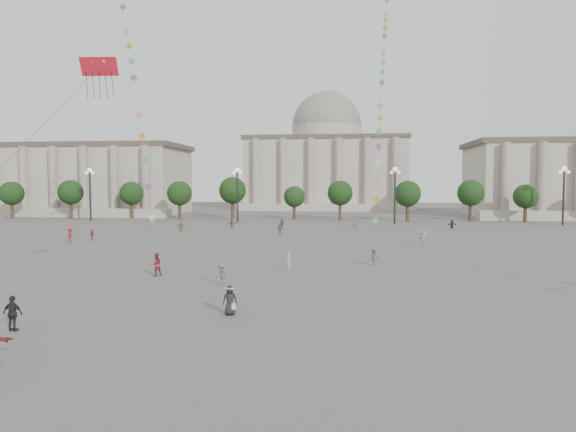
# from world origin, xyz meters

# --- Properties ---
(ground) EXTENTS (360.00, 360.00, 0.00)m
(ground) POSITION_xyz_m (0.00, 0.00, 0.00)
(ground) COLOR #595653
(ground) RESTS_ON ground
(hall_west) EXTENTS (84.00, 26.22, 17.20)m
(hall_west) POSITION_xyz_m (-75.00, 93.89, 8.43)
(hall_west) COLOR #ADA391
(hall_west) RESTS_ON ground
(hall_central) EXTENTS (48.30, 34.30, 35.50)m
(hall_central) POSITION_xyz_m (0.00, 129.22, 14.23)
(hall_central) COLOR #ADA391
(hall_central) RESTS_ON ground
(tree_row) EXTENTS (137.12, 5.12, 8.00)m
(tree_row) POSITION_xyz_m (0.00, 78.00, 5.39)
(tree_row) COLOR #34261A
(tree_row) RESTS_ON ground
(lamp_post_far_west) EXTENTS (2.00, 0.90, 10.65)m
(lamp_post_far_west) POSITION_xyz_m (-45.00, 70.00, 7.35)
(lamp_post_far_west) COLOR #262628
(lamp_post_far_west) RESTS_ON ground
(lamp_post_mid_west) EXTENTS (2.00, 0.90, 10.65)m
(lamp_post_mid_west) POSITION_xyz_m (-15.00, 70.00, 7.35)
(lamp_post_mid_west) COLOR #262628
(lamp_post_mid_west) RESTS_ON ground
(lamp_post_mid_east) EXTENTS (2.00, 0.90, 10.65)m
(lamp_post_mid_east) POSITION_xyz_m (15.00, 70.00, 7.35)
(lamp_post_mid_east) COLOR #262628
(lamp_post_mid_east) RESTS_ON ground
(lamp_post_far_east) EXTENTS (2.00, 0.90, 10.65)m
(lamp_post_far_east) POSITION_xyz_m (45.00, 70.00, 7.35)
(lamp_post_far_east) COLOR #262628
(lamp_post_far_east) RESTS_ON ground
(person_crowd_0) EXTENTS (1.08, 0.59, 1.74)m
(person_crowd_0) POSITION_xyz_m (-4.69, 56.57, 0.87)
(person_crowd_0) COLOR #2E4A69
(person_crowd_0) RESTS_ON ground
(person_crowd_2) EXTENTS (0.88, 1.09, 1.48)m
(person_crowd_2) POSITION_xyz_m (-27.65, 36.90, 0.74)
(person_crowd_2) COLOR maroon
(person_crowd_2) RESTS_ON ground
(person_crowd_4) EXTENTS (1.40, 1.12, 1.49)m
(person_crowd_4) POSITION_xyz_m (7.41, 56.85, 0.74)
(person_crowd_4) COLOR #B4B3B0
(person_crowd_4) RESTS_ON ground
(person_crowd_6) EXTENTS (1.20, 1.02, 1.61)m
(person_crowd_6) POSITION_xyz_m (-3.29, 9.19, 0.81)
(person_crowd_6) COLOR slate
(person_crowd_6) RESTS_ON ground
(person_crowd_7) EXTENTS (1.69, 1.52, 1.87)m
(person_crowd_7) POSITION_xyz_m (15.13, 35.10, 0.93)
(person_crowd_7) COLOR silver
(person_crowd_7) RESTS_ON ground
(person_crowd_9) EXTENTS (1.61, 0.64, 1.69)m
(person_crowd_9) POSITION_xyz_m (22.90, 57.19, 0.85)
(person_crowd_9) COLOR black
(person_crowd_9) RESTS_ON ground
(person_crowd_10) EXTENTS (0.69, 0.76, 1.75)m
(person_crowd_10) POSITION_xyz_m (-29.74, 63.40, 0.88)
(person_crowd_10) COLOR silver
(person_crowd_10) RESTS_ON ground
(person_crowd_12) EXTENTS (1.65, 0.65, 1.74)m
(person_crowd_12) POSITION_xyz_m (-12.77, 55.18, 0.87)
(person_crowd_12) COLOR slate
(person_crowd_12) RESTS_ON ground
(person_crowd_13) EXTENTS (0.63, 0.68, 1.56)m
(person_crowd_13) POSITION_xyz_m (0.94, 16.07, 0.78)
(person_crowd_13) COLOR beige
(person_crowd_13) RESTS_ON ground
(person_crowd_16) EXTENTS (1.02, 0.72, 1.60)m
(person_crowd_16) POSITION_xyz_m (-3.78, 46.74, 0.80)
(person_crowd_16) COLOR #59595D
(person_crowd_16) RESTS_ON ground
(person_crowd_17) EXTENTS (0.74, 1.26, 1.94)m
(person_crowd_17) POSITION_xyz_m (-28.94, 33.78, 0.97)
(person_crowd_17) COLOR maroon
(person_crowd_17) RESTS_ON ground
(person_crowd_19) EXTENTS (1.67, 1.07, 1.72)m
(person_crowd_19) POSITION_xyz_m (-19.92, 50.31, 0.86)
(person_crowd_19) COLOR #787353
(person_crowd_19) RESTS_ON ground
(tourist_1) EXTENTS (1.10, 0.52, 1.82)m
(tourist_1) POSITION_xyz_m (-11.01, -3.61, 0.91)
(tourist_1) COLOR black
(tourist_1) RESTS_ON ground
(kite_flyer_0) EXTENTS (1.15, 1.08, 1.88)m
(kite_flyer_0) POSITION_xyz_m (-9.47, 12.27, 0.94)
(kite_flyer_0) COLOR maroon
(kite_flyer_0) RESTS_ON ground
(kite_flyer_1) EXTENTS (1.15, 0.86, 1.58)m
(kite_flyer_1) POSITION_xyz_m (8.40, 19.69, 0.79)
(kite_flyer_1) COLOR #325070
(kite_flyer_1) RESTS_ON ground
(hat_person) EXTENTS (0.96, 0.77, 1.71)m
(hat_person) POSITION_xyz_m (-0.74, 0.73, 0.89)
(hat_person) COLOR black
(hat_person) RESTS_ON ground
(dragon_kite) EXTENTS (6.20, 2.78, 17.03)m
(dragon_kite) POSITION_xyz_m (-8.84, 1.66, 13.60)
(dragon_kite) COLOR red
(dragon_kite) RESTS_ON ground
(kite_train_west) EXTENTS (19.05, 32.19, 58.67)m
(kite_train_west) POSITION_xyz_m (-19.46, 29.70, 26.17)
(kite_train_west) COLOR #3F3F3F
(kite_train_west) RESTS_ON ground
(kite_train_mid) EXTENTS (4.87, 38.92, 58.78)m
(kite_train_mid) POSITION_xyz_m (10.60, 40.40, 25.21)
(kite_train_mid) COLOR #3F3F3F
(kite_train_mid) RESTS_ON ground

